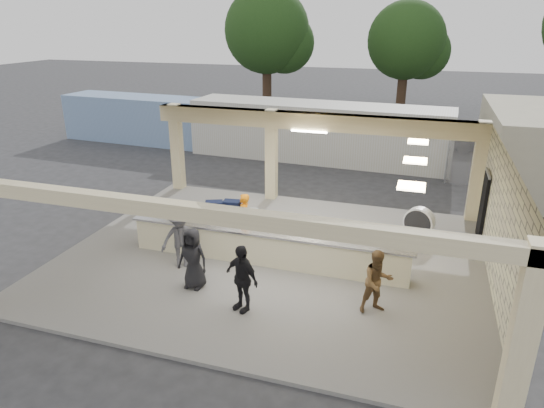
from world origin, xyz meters
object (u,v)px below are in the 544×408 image
(baggage_counter, at_px, (266,248))
(passenger_a, at_px, (377,282))
(passenger_d, at_px, (193,258))
(container_blue, at_px, (146,119))
(luggage_cart, at_px, (218,220))
(baggage_handler, at_px, (244,219))
(passenger_b, at_px, (242,278))
(passenger_c, at_px, (181,239))
(car_dark, at_px, (440,136))
(container_white, at_px, (318,132))
(drum_fan, at_px, (419,222))

(baggage_counter, height_order, passenger_a, passenger_a)
(passenger_a, relative_size, passenger_d, 0.97)
(container_blue, bearing_deg, luggage_cart, -47.04)
(baggage_handler, distance_m, passenger_b, 3.69)
(passenger_c, relative_size, passenger_d, 1.04)
(car_dark, bearing_deg, container_white, 125.81)
(passenger_a, height_order, container_blue, container_blue)
(passenger_c, distance_m, container_blue, 16.09)
(baggage_handler, distance_m, passenger_c, 2.26)
(container_blue, bearing_deg, drum_fan, -27.95)
(drum_fan, distance_m, passenger_a, 4.62)
(luggage_cart, height_order, car_dark, car_dark)
(passenger_a, distance_m, container_white, 13.87)
(passenger_b, relative_size, container_white, 0.13)
(drum_fan, height_order, container_blue, container_blue)
(drum_fan, bearing_deg, baggage_handler, -140.64)
(baggage_handler, bearing_deg, container_white, 179.08)
(car_dark, xyz_separation_m, container_blue, (-16.08, -3.20, 0.56))
(baggage_counter, xyz_separation_m, container_blue, (-11.29, 12.38, 0.69))
(passenger_b, distance_m, container_white, 14.10)
(passenger_b, height_order, container_white, container_white)
(passenger_d, height_order, container_white, container_white)
(container_white, bearing_deg, car_dark, 36.57)
(container_white, bearing_deg, passenger_c, -92.14)
(passenger_d, bearing_deg, passenger_b, -17.88)
(container_blue, bearing_deg, passenger_c, -52.18)
(luggage_cart, height_order, passenger_b, passenger_b)
(passenger_c, xyz_separation_m, container_white, (1.08, 12.52, 0.44))
(baggage_handler, xyz_separation_m, car_dark, (5.86, 14.52, -0.19))
(passenger_b, xyz_separation_m, container_white, (-1.32, 14.03, 0.45))
(car_dark, height_order, container_blue, container_blue)
(luggage_cart, relative_size, drum_fan, 2.40)
(baggage_counter, distance_m, container_white, 11.71)
(passenger_b, bearing_deg, container_white, 119.92)
(container_white, relative_size, container_blue, 1.31)
(drum_fan, xyz_separation_m, container_white, (-5.20, 8.61, 0.72))
(baggage_counter, distance_m, passenger_a, 3.61)
(drum_fan, relative_size, passenger_d, 0.65)
(baggage_counter, relative_size, passenger_a, 5.18)
(passenger_d, bearing_deg, drum_fan, 44.76)
(container_blue, bearing_deg, car_dark, 14.65)
(baggage_counter, distance_m, car_dark, 16.30)
(passenger_b, height_order, passenger_d, passenger_b)
(luggage_cart, height_order, passenger_a, passenger_a)
(baggage_counter, bearing_deg, container_white, 95.48)
(drum_fan, relative_size, passenger_c, 0.62)
(luggage_cart, distance_m, container_white, 10.68)
(luggage_cart, xyz_separation_m, container_white, (0.75, 10.64, 0.58))
(luggage_cart, xyz_separation_m, drum_fan, (5.96, 2.03, -0.14))
(baggage_counter, height_order, luggage_cart, luggage_cart)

